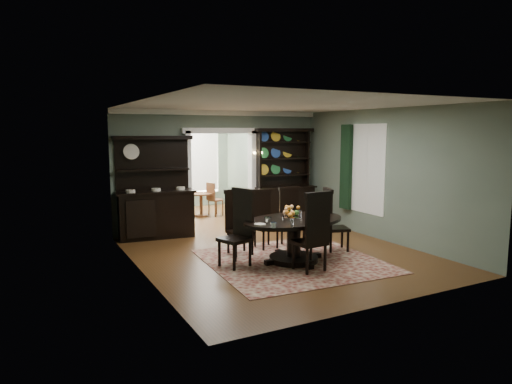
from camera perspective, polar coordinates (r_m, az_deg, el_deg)
room at (r=9.07m, az=2.98°, el=1.83°), size 5.51×6.01×3.01m
parlor at (r=14.06m, az=-8.49°, el=3.58°), size 3.51×3.50×3.01m
doorway_trim at (r=11.70m, az=-4.42°, el=3.33°), size 2.08×0.25×2.57m
right_window at (r=11.34m, az=12.47°, el=2.95°), size 0.15×1.47×2.12m
wall_sconce at (r=11.95m, az=0.07°, el=4.75°), size 0.27×0.21×0.21m
rug at (r=8.92m, az=4.59°, el=-8.58°), size 3.33×3.32×0.01m
dining_table at (r=8.75m, az=4.74°, el=-5.01°), size 2.26×2.18×0.83m
centerpiece at (r=8.61m, az=4.34°, el=-2.97°), size 1.61×1.03×0.26m
chair_far_left at (r=9.31m, az=-2.30°, el=-3.52°), size 0.51×0.47×1.32m
chair_far_mid at (r=9.81m, az=0.95°, el=-3.14°), size 0.49×0.47×1.25m
chair_far_right at (r=10.01m, az=4.35°, el=-2.86°), size 0.52×0.49×1.28m
chair_end_left at (r=8.47m, az=-2.09°, el=-4.18°), size 0.65×0.66×1.44m
chair_end_right at (r=9.62m, az=9.46°, el=-3.24°), size 0.60×0.61×1.32m
chair_near at (r=8.10m, az=7.25°, el=-4.75°), size 0.57×0.55×1.45m
sideboard at (r=10.94m, az=-12.47°, el=-1.28°), size 1.87×0.82×2.38m
welsh_dresser at (r=12.30m, az=3.51°, el=0.32°), size 1.68×0.72×2.56m
parlor_table at (r=13.47m, az=-6.88°, el=-1.13°), size 0.75×0.75×0.69m
parlor_chair_left at (r=13.27m, az=-8.90°, el=-0.96°), size 0.45×0.43×0.99m
parlor_chair_right at (r=13.46m, az=-5.29°, el=-0.77°), size 0.46×0.45×0.99m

